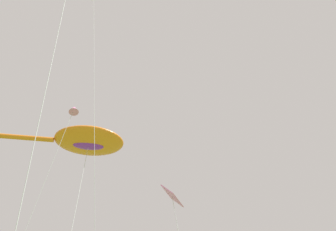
{
  "coord_description": "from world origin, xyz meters",
  "views": [
    {
      "loc": [
        -7.59,
        2.24,
        1.76
      ],
      "look_at": [
        1.46,
        8.85,
        11.63
      ],
      "focal_mm": 41.97,
      "sensor_mm": 36.0,
      "label": 1
    }
  ],
  "objects": [
    {
      "name": "big_show_kite",
      "position": [
        4.7,
        17.34,
        16.27
      ],
      "size": [
        7.2,
        8.58,
        16.71
      ],
      "rotation": [
        0.0,
        0.0,
        -0.81
      ],
      "color": "orange",
      "rests_on": "ground"
    },
    {
      "name": "small_kite_stunt_black",
      "position": [
        1.65,
        15.06,
        15.19
      ],
      "size": [
        2.38,
        0.71,
        15.72
      ],
      "rotation": [
        0.0,
        0.0,
        2.87
      ],
      "color": "pink",
      "rests_on": "ground"
    },
    {
      "name": "small_kite_streamer_purple",
      "position": [
        6.18,
        11.99,
        11.12
      ],
      "size": [
        1.4,
        2.98,
        11.96
      ],
      "rotation": [
        0.0,
        0.0,
        -1.65
      ],
      "color": "pink",
      "rests_on": "ground"
    }
  ]
}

